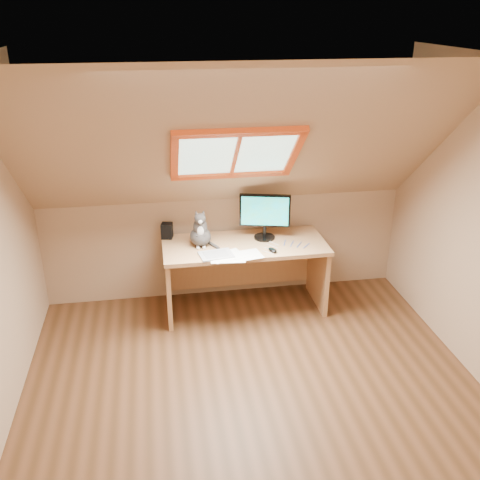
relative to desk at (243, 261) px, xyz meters
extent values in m
plane|color=brown|center=(-0.14, -1.45, -0.47)|extent=(3.50, 3.50, 0.00)
cube|color=tan|center=(-0.14, -3.20, 0.73)|extent=(3.50, 0.02, 2.40)
cube|color=tan|center=(-0.14, 0.30, 0.03)|extent=(3.50, 0.02, 1.00)
cube|color=silver|center=(-0.14, -2.22, 1.93)|extent=(3.50, 1.95, 0.02)
cube|color=tan|center=(-0.14, -0.47, 1.23)|extent=(3.50, 1.56, 1.41)
cube|color=#B2E0CC|center=(-0.14, -0.39, 1.16)|extent=(0.90, 0.53, 0.48)
cube|color=#F24E16|center=(-0.14, -0.39, 1.16)|extent=(1.02, 0.64, 0.59)
cube|color=tan|center=(0.00, -0.07, 0.20)|extent=(1.50, 0.66, 0.04)
cube|color=tan|center=(-0.72, -0.07, -0.15)|extent=(0.04, 0.59, 0.65)
cube|color=tan|center=(0.72, -0.07, -0.15)|extent=(0.04, 0.59, 0.65)
cube|color=tan|center=(0.00, 0.23, -0.15)|extent=(1.40, 0.03, 0.45)
cylinder|color=black|center=(0.21, 0.03, 0.22)|extent=(0.20, 0.20, 0.02)
cylinder|color=black|center=(0.21, 0.03, 0.29)|extent=(0.03, 0.03, 0.11)
cube|color=black|center=(0.21, 0.03, 0.49)|extent=(0.46, 0.15, 0.31)
cube|color=#018DCA|center=(0.20, 0.00, 0.49)|extent=(0.42, 0.11, 0.27)
ellipsoid|color=#3E3836|center=(-0.40, -0.03, 0.30)|extent=(0.20, 0.24, 0.17)
ellipsoid|color=#3E3836|center=(-0.40, -0.04, 0.39)|extent=(0.13, 0.13, 0.18)
ellipsoid|color=silver|center=(-0.41, -0.10, 0.38)|extent=(0.06, 0.04, 0.10)
ellipsoid|color=#3E3836|center=(-0.41, -0.08, 0.50)|extent=(0.11, 0.09, 0.09)
sphere|color=silver|center=(-0.41, -0.13, 0.48)|extent=(0.04, 0.04, 0.04)
cone|color=#3E3836|center=(-0.44, -0.06, 0.54)|extent=(0.05, 0.05, 0.06)
cone|color=#3E3836|center=(-0.37, -0.07, 0.54)|extent=(0.05, 0.05, 0.06)
cube|color=black|center=(-0.70, 0.18, 0.29)|extent=(0.12, 0.12, 0.14)
cube|color=#B2B2B7|center=(-0.29, -0.28, 0.22)|extent=(0.32, 0.25, 0.01)
ellipsoid|color=black|center=(0.21, -0.28, 0.23)|extent=(0.09, 0.12, 0.03)
cube|color=white|center=(-0.12, -0.33, 0.22)|extent=(0.33, 0.27, 0.00)
cube|color=white|center=(-0.12, -0.33, 0.22)|extent=(0.32, 0.24, 0.00)
cube|color=white|center=(-0.12, -0.33, 0.22)|extent=(0.35, 0.30, 0.00)
camera|label=1|loc=(-0.78, -4.50, 2.22)|focal=40.00mm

